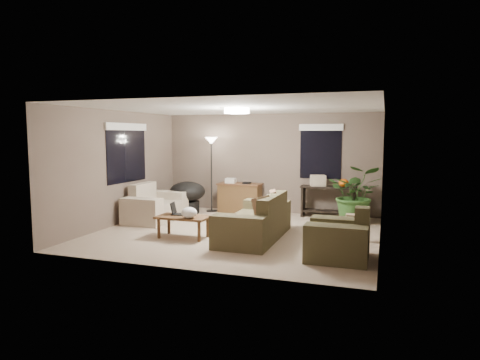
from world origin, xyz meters
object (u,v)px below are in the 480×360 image
(armchair, at_px, (339,240))
(desk, at_px, (240,198))
(houseplant, at_px, (356,201))
(main_sofa, at_px, (256,223))
(console_table, at_px, (328,199))
(floor_lamp, at_px, (211,149))
(coffee_table, at_px, (183,219))
(cat_scratching_post, at_px, (352,229))
(papasan_chair, at_px, (187,195))
(loveseat, at_px, (155,207))

(armchair, height_order, desk, armchair)
(houseplant, bearing_deg, main_sofa, -129.03)
(armchair, distance_m, houseplant, 2.97)
(console_table, bearing_deg, floor_lamp, -177.24)
(main_sofa, distance_m, desk, 2.74)
(coffee_table, bearing_deg, cat_scratching_post, 14.39)
(armchair, bearing_deg, coffee_table, 171.17)
(armchair, bearing_deg, papasan_chair, 144.74)
(loveseat, relative_size, coffee_table, 1.60)
(coffee_table, bearing_deg, loveseat, 136.49)
(floor_lamp, bearing_deg, armchair, -42.61)
(coffee_table, height_order, papasan_chair, papasan_chair)
(main_sofa, xyz_separation_m, coffee_table, (-1.35, -0.40, 0.06))
(cat_scratching_post, bearing_deg, loveseat, 173.27)
(cat_scratching_post, bearing_deg, papasan_chair, 158.83)
(console_table, bearing_deg, houseplant, -34.20)
(desk, relative_size, cat_scratching_post, 2.20)
(desk, relative_size, houseplant, 0.85)
(console_table, distance_m, floor_lamp, 3.17)
(floor_lamp, relative_size, cat_scratching_post, 3.82)
(desk, bearing_deg, papasan_chair, -158.97)
(main_sofa, bearing_deg, console_table, 68.09)
(armchair, xyz_separation_m, coffee_table, (-2.98, 0.46, 0.06))
(main_sofa, xyz_separation_m, houseplant, (1.70, 2.09, 0.21))
(desk, height_order, floor_lamp, floor_lamp)
(coffee_table, xyz_separation_m, floor_lamp, (-0.58, 2.81, 1.24))
(floor_lamp, bearing_deg, console_table, 2.76)
(loveseat, height_order, papasan_chair, loveseat)
(coffee_table, distance_m, floor_lamp, 3.12)
(main_sofa, xyz_separation_m, papasan_chair, (-2.41, 1.99, 0.17))
(main_sofa, bearing_deg, coffee_table, -163.39)
(desk, bearing_deg, main_sofa, -64.55)
(main_sofa, distance_m, cat_scratching_post, 1.78)
(main_sofa, height_order, cat_scratching_post, main_sofa)
(floor_lamp, xyz_separation_m, cat_scratching_post, (3.66, -2.02, -1.38))
(papasan_chair, bearing_deg, cat_scratching_post, -21.17)
(armchair, relative_size, console_table, 0.77)
(cat_scratching_post, bearing_deg, desk, 144.41)
(floor_lamp, distance_m, cat_scratching_post, 4.40)
(main_sofa, xyz_separation_m, armchair, (1.63, -0.86, 0.00))
(console_table, xyz_separation_m, houseplant, (0.67, -0.46, 0.07))
(armchair, relative_size, coffee_table, 1.00)
(coffee_table, bearing_deg, console_table, 51.22)
(console_table, distance_m, houseplant, 0.81)
(main_sofa, height_order, armchair, same)
(papasan_chair, bearing_deg, main_sofa, -39.57)
(desk, bearing_deg, cat_scratching_post, -35.59)
(loveseat, relative_size, desk, 1.45)
(main_sofa, bearing_deg, floor_lamp, 128.66)
(main_sofa, height_order, loveseat, same)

